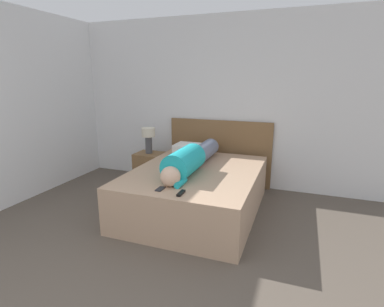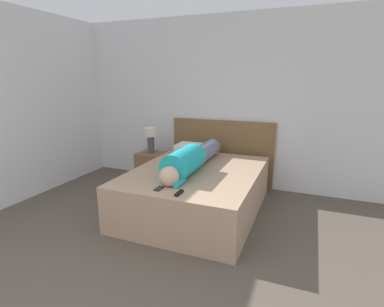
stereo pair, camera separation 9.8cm
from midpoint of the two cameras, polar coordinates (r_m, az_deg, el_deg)
The scene contains 9 objects.
wall_back at distance 4.82m, azimuth 4.06°, elevation 9.65°, with size 5.51×0.06×2.60m.
bed at distance 3.87m, azimuth 1.54°, elevation -7.07°, with size 1.53×1.95×0.55m.
headboard at distance 4.81m, azimuth 6.19°, elevation 0.16°, with size 1.65×0.04×1.04m.
nightstand at distance 4.84m, azimuth -7.10°, elevation -2.91°, with size 0.42×0.37×0.53m.
table_lamp at distance 4.71m, azimuth -7.30°, elevation 3.26°, with size 0.21×0.21×0.40m.
person_lying at distance 3.73m, azimuth 0.53°, elevation -1.12°, with size 0.33×1.61×0.33m.
pillow_near_headboard at distance 4.49m, azimuth 1.15°, elevation 0.72°, with size 0.54×0.34×0.16m.
tv_remote at distance 3.02m, azimuth -1.54°, elevation -7.53°, with size 0.04×0.15×0.02m.
cell_phone at distance 3.16m, azimuth -5.44°, elevation -6.67°, with size 0.06×0.13×0.01m.
Camera 2 is at (1.52, -0.61, 1.69)m, focal length 28.00 mm.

